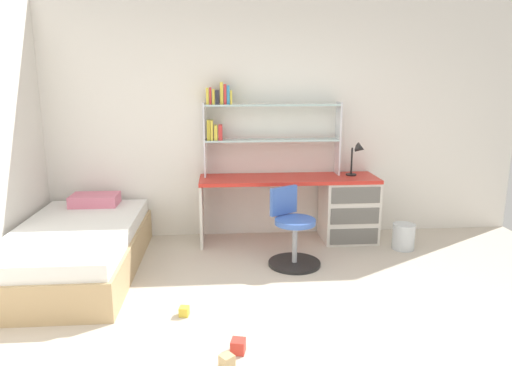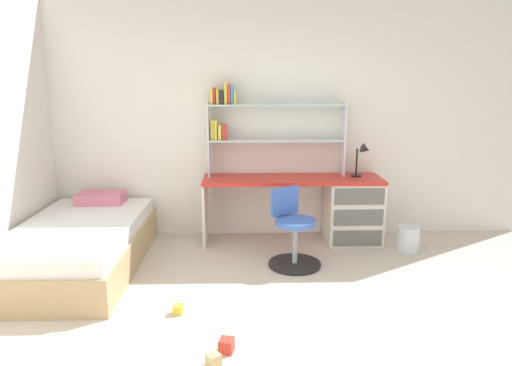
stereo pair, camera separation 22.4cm
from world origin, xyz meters
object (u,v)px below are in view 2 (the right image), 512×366
at_px(bookshelf_hutch, 258,122).
at_px(bed_platform, 80,245).
at_px(desk_lamp, 363,155).
at_px(swivel_chair, 293,236).
at_px(toy_block_red_1, 227,345).
at_px(waste_bin, 408,239).
at_px(desk, 338,206).
at_px(toy_block_natural_0, 214,360).
at_px(toy_block_yellow_2, 178,309).

xyz_separation_m(bookshelf_hutch, bed_platform, (-1.76, -0.87, -1.11)).
relative_size(desk_lamp, swivel_chair, 0.50).
bearing_deg(toy_block_red_1, waste_bin, 43.93).
relative_size(desk, toy_block_red_1, 21.42).
distance_m(bookshelf_hutch, swivel_chair, 1.38).
distance_m(waste_bin, toy_block_natural_0, 2.77).
xyz_separation_m(bookshelf_hutch, desk_lamp, (1.16, -0.14, -0.35)).
bearing_deg(waste_bin, toy_block_natural_0, -134.97).
height_order(bookshelf_hutch, bed_platform, bookshelf_hutch).
bearing_deg(swivel_chair, toy_block_yellow_2, -136.31).
bearing_deg(waste_bin, toy_block_red_1, -136.07).
xyz_separation_m(bed_platform, toy_block_red_1, (1.48, -1.46, -0.19)).
distance_m(bookshelf_hutch, toy_block_red_1, 2.68).
height_order(desk_lamp, toy_block_red_1, desk_lamp).
bearing_deg(toy_block_yellow_2, toy_block_natural_0, -64.65).
bearing_deg(swivel_chair, desk_lamp, 39.90).
distance_m(swivel_chair, toy_block_red_1, 1.63).
distance_m(swivel_chair, waste_bin, 1.32).
distance_m(bed_platform, waste_bin, 3.37).
bearing_deg(toy_block_natural_0, bed_platform, 130.99).
relative_size(swivel_chair, toy_block_natural_0, 9.60).
height_order(desk_lamp, swivel_chair, desk_lamp).
xyz_separation_m(toy_block_red_1, toy_block_yellow_2, (-0.40, 0.53, -0.01)).
height_order(desk, toy_block_natural_0, desk).
relative_size(waste_bin, toy_block_natural_0, 3.53).
bearing_deg(bed_platform, waste_bin, 5.91).
relative_size(desk, bed_platform, 0.99).
bearing_deg(bookshelf_hutch, toy_block_natural_0, -98.35).
bearing_deg(bed_platform, toy_block_natural_0, -49.01).
relative_size(swivel_chair, waste_bin, 2.72).
bearing_deg(bookshelf_hutch, toy_block_red_1, -96.99).
bearing_deg(waste_bin, desk, 152.04).
height_order(swivel_chair, bed_platform, swivel_chair).
distance_m(toy_block_red_1, toy_block_yellow_2, 0.66).
relative_size(bed_platform, toy_block_natural_0, 25.17).
bearing_deg(bed_platform, desk_lamp, 14.05).
relative_size(swivel_chair, toy_block_red_1, 8.24).
height_order(desk, waste_bin, desk).
bearing_deg(toy_block_yellow_2, toy_block_red_1, -52.95).
height_order(bed_platform, toy_block_red_1, bed_platform).
relative_size(bookshelf_hutch, bed_platform, 0.77).
height_order(desk, desk_lamp, desk_lamp).
distance_m(swivel_chair, toy_block_yellow_2, 1.41).
distance_m(bookshelf_hutch, waste_bin, 2.06).
relative_size(waste_bin, toy_block_yellow_2, 3.89).
xyz_separation_m(swivel_chair, toy_block_red_1, (-0.61, -1.49, -0.25)).
relative_size(bookshelf_hutch, waste_bin, 5.48).
xyz_separation_m(bed_platform, waste_bin, (3.35, 0.35, -0.09)).
height_order(swivel_chair, toy_block_yellow_2, swivel_chair).
distance_m(swivel_chair, toy_block_natural_0, 1.79).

